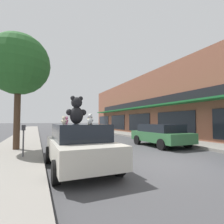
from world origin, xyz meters
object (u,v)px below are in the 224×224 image
object	(u,v)px
teddy_bear_white	(90,119)
teddy_bear_yellow	(89,121)
parked_car_far_center	(160,134)
teddy_bear_brown	(91,120)
teddy_bear_purple	(90,119)
plush_art_car	(79,145)
teddy_bear_giant	(77,110)
teddy_bear_pink	(66,120)
teddy_bear_blue	(75,119)
parking_meter	(23,136)
teddy_bear_cream	(64,120)
street_tree	(18,65)

from	to	relation	value
teddy_bear_white	teddy_bear_yellow	bearing A→B (deg)	-45.58
parked_car_far_center	teddy_bear_yellow	bearing A→B (deg)	-152.77
teddy_bear_yellow	teddy_bear_brown	world-z (taller)	teddy_bear_brown
teddy_bear_yellow	parked_car_far_center	xyz separation A→B (m)	(5.49, 2.82, -0.85)
teddy_bear_purple	plush_art_car	bearing A→B (deg)	-4.68
teddy_bear_brown	parked_car_far_center	size ratio (longest dim) A/B	0.08
teddy_bear_giant	teddy_bear_pink	xyz separation A→B (m)	(-0.36, -0.09, -0.35)
teddy_bear_yellow	teddy_bear_blue	bearing A→B (deg)	-93.79
teddy_bear_giant	teddy_bear_white	world-z (taller)	teddy_bear_giant
plush_art_car	teddy_bear_pink	world-z (taller)	teddy_bear_pink
teddy_bear_giant	parking_meter	bearing A→B (deg)	-45.13
teddy_bear_yellow	parking_meter	size ratio (longest dim) A/B	0.20
teddy_bear_yellow	teddy_bear_cream	size ratio (longest dim) A/B	0.98
teddy_bear_brown	street_tree	xyz separation A→B (m)	(-2.85, 3.58, 2.87)
teddy_bear_giant	parking_meter	size ratio (longest dim) A/B	0.78
teddy_bear_white	teddy_bear_blue	bearing A→B (deg)	-19.16
teddy_bear_giant	parked_car_far_center	distance (m)	6.73
teddy_bear_blue	teddy_bear_purple	size ratio (longest dim) A/B	1.04
teddy_bear_pink	parking_meter	size ratio (longest dim) A/B	0.21
teddy_bear_purple	parked_car_far_center	world-z (taller)	teddy_bear_purple
teddy_bear_cream	parking_meter	distance (m)	2.85
teddy_bear_giant	teddy_bear_blue	xyz separation A→B (m)	(0.02, 0.36, -0.30)
teddy_bear_giant	teddy_bear_purple	bearing A→B (deg)	-136.67
parked_car_far_center	teddy_bear_blue	bearing A→B (deg)	-156.95
plush_art_car	teddy_bear_giant	world-z (taller)	teddy_bear_giant
teddy_bear_giant	teddy_bear_pink	size ratio (longest dim) A/B	3.75
teddy_bear_blue	teddy_bear_purple	bearing A→B (deg)	-132.66
teddy_bear_white	teddy_bear_pink	world-z (taller)	teddy_bear_white
teddy_bear_giant	teddy_bear_brown	size ratio (longest dim) A/B	3.00
plush_art_car	teddy_bear_pink	bearing A→B (deg)	163.97
teddy_bear_yellow	teddy_bear_white	xyz separation A→B (m)	(-0.20, -0.82, 0.04)
teddy_bear_yellow	teddy_bear_white	world-z (taller)	teddy_bear_white
plush_art_car	teddy_bear_white	world-z (taller)	teddy_bear_white
teddy_bear_white	teddy_bear_brown	distance (m)	1.23
teddy_bear_white	teddy_bear_blue	size ratio (longest dim) A/B	0.95
teddy_bear_giant	parked_car_far_center	world-z (taller)	teddy_bear_giant
teddy_bear_blue	teddy_bear_brown	world-z (taller)	teddy_bear_blue
teddy_bear_giant	plush_art_car	bearing A→B (deg)	107.30
teddy_bear_pink	parking_meter	world-z (taller)	teddy_bear_pink
plush_art_car	teddy_bear_purple	bearing A→B (deg)	53.96
teddy_bear_brown	parked_car_far_center	distance (m)	5.93
teddy_bear_purple	teddy_bear_brown	distance (m)	0.19
plush_art_car	teddy_bear_yellow	world-z (taller)	teddy_bear_yellow
teddy_bear_white	teddy_bear_brown	world-z (taller)	teddy_bear_white
teddy_bear_pink	teddy_bear_purple	distance (m)	1.22
teddy_bear_yellow	parking_meter	world-z (taller)	teddy_bear_yellow
teddy_bear_purple	parking_meter	size ratio (longest dim) A/B	0.27
teddy_bear_blue	teddy_bear_purple	world-z (taller)	teddy_bear_blue
parked_car_far_center	teddy_bear_cream	bearing A→B (deg)	-150.99
parked_car_far_center	parking_meter	bearing A→B (deg)	-171.85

